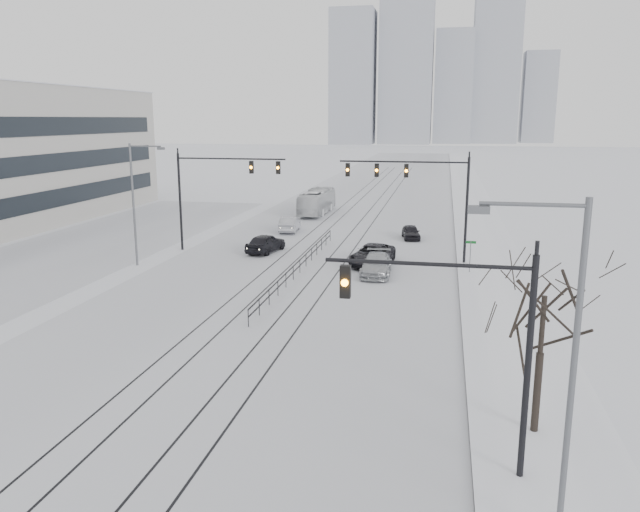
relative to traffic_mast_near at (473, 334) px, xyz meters
The scene contains 20 objects.
road 55.26m from the traffic_mast_near, 101.30° to the left, with size 22.00×260.00×0.02m, color silver.
sidewalk_east 54.26m from the traffic_mast_near, 87.13° to the left, with size 5.00×260.00×0.16m, color white.
curb 54.19m from the traffic_mast_near, 89.72° to the left, with size 0.10×260.00×0.12m, color gray.
parking_strip 42.54m from the traffic_mast_near, 136.71° to the left, with size 14.00×60.00×0.03m, color silver.
tram_rails 35.96m from the traffic_mast_near, 107.60° to the left, with size 5.30×180.00×0.01m.
skyline 268.96m from the traffic_mast_near, 91.23° to the left, with size 96.00×48.00×72.00m.
traffic_mast_near is the anchor object (origin of this frame).
traffic_mast_ne 29.14m from the traffic_mast_near, 95.19° to the left, with size 9.60×0.37×8.00m.
traffic_mast_nw 35.69m from the traffic_mast_near, 122.77° to the left, with size 9.10×0.37×8.00m.
street_light_east 3.61m from the traffic_mast_near, 57.45° to the right, with size 2.73×0.25×9.00m.
street_light_west 33.24m from the traffic_mast_near, 133.76° to the left, with size 2.73×0.25×9.00m.
bare_tree 3.85m from the traffic_mast_near, 51.24° to the left, with size 4.40×4.40×6.10m.
median_fence 26.62m from the traffic_mast_near, 114.20° to the left, with size 0.06×24.00×1.00m.
street_sign 26.19m from the traffic_mast_near, 87.77° to the left, with size 0.70×0.06×2.40m.
sedan_sb_inner 34.06m from the traffic_mast_near, 116.54° to the left, with size 1.82×4.52×1.54m, color black.
sedan_sb_outer 43.09m from the traffic_mast_near, 111.18° to the left, with size 1.56×4.49×1.48m, color #AAABB2.
sedan_nb_front 28.48m from the traffic_mast_near, 102.39° to the left, with size 2.49×5.40×1.50m, color black.
sedan_nb_right 25.43m from the traffic_mast_near, 102.44° to the left, with size 2.03×5.00×1.45m, color #A3A6AB.
sedan_nb_far 38.87m from the traffic_mast_near, 95.59° to the left, with size 1.46×3.64×1.24m, color black.
box_truck 54.09m from the traffic_mast_near, 106.36° to the left, with size 2.33×9.97×2.78m, color silver.
Camera 1 is at (9.77, -11.86, 10.72)m, focal length 35.00 mm.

